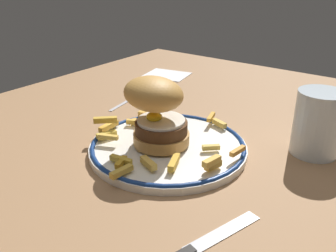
{
  "coord_description": "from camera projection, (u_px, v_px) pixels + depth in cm",
  "views": [
    {
      "loc": [
        -41.49,
        -34.18,
        29.11
      ],
      "look_at": [
        1.94,
        -1.74,
        4.6
      ],
      "focal_mm": 39.05,
      "sensor_mm": 36.0,
      "label": 1
    }
  ],
  "objects": [
    {
      "name": "water_glass",
      "position": [
        317.0,
        127.0,
        0.59
      ],
      "size": [
        7.65,
        7.65,
        10.69
      ],
      "color": "silver",
      "rests_on": "ground_plane"
    },
    {
      "name": "ground_plane",
      "position": [
        153.0,
        163.0,
        0.62
      ],
      "size": [
        125.51,
        96.39,
        4.0
      ],
      "primitive_type": "cube",
      "color": "#9E734D"
    },
    {
      "name": "spoon",
      "position": [
        135.0,
        96.0,
        0.85
      ],
      "size": [
        13.4,
        3.94,
        0.9
      ],
      "color": "silver",
      "rests_on": "ground_plane"
    },
    {
      "name": "fries_pile",
      "position": [
        153.0,
        140.0,
        0.6
      ],
      "size": [
        27.14,
        25.03,
        2.84
      ],
      "color": "gold",
      "rests_on": "dinner_plate"
    },
    {
      "name": "napkin",
      "position": [
        167.0,
        75.0,
        1.02
      ],
      "size": [
        11.54,
        13.21,
        0.4
      ],
      "primitive_type": "cube",
      "rotation": [
        0.0,
        0.0,
        0.2
      ],
      "color": "white",
      "rests_on": "ground_plane"
    },
    {
      "name": "dinner_plate",
      "position": [
        168.0,
        146.0,
        0.61
      ],
      "size": [
        26.21,
        26.21,
        1.6
      ],
      "color": "white",
      "rests_on": "ground_plane"
    },
    {
      "name": "burger",
      "position": [
        156.0,
        109.0,
        0.58
      ],
      "size": [
        13.39,
        13.16,
        11.83
      ],
      "color": "#C68D47",
      "rests_on": "dinner_plate"
    },
    {
      "name": "knife",
      "position": [
        190.0,
        249.0,
        0.4
      ],
      "size": [
        17.67,
        6.63,
        0.7
      ],
      "color": "black",
      "rests_on": "ground_plane"
    }
  ]
}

